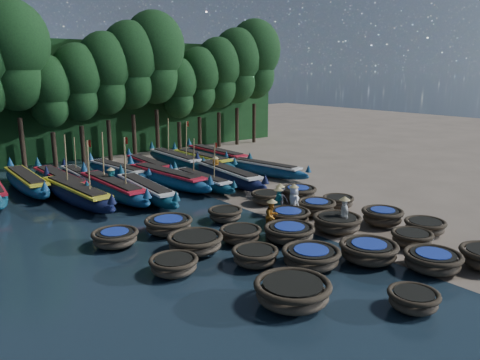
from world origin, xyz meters
TOP-DOWN VIEW (x-y plane):
  - ground at (0.00, 0.00)m, footprint 120.00×120.00m
  - foliage_wall at (0.00, 23.50)m, footprint 40.00×3.00m
  - coracle_2 at (-2.86, -10.37)m, footprint 2.03×2.03m
  - coracle_3 at (0.45, -9.16)m, footprint 2.40×2.40m
  - coracle_5 at (-5.66, -7.68)m, footprint 2.60×2.60m
  - coracle_6 at (-2.95, -5.99)m, footprint 2.35×2.35m
  - coracle_7 at (-0.73, -7.07)m, footprint 2.57×2.57m
  - coracle_8 at (2.17, -7.23)m, footprint 1.89×1.89m
  - coracle_9 at (4.06, -6.74)m, footprint 2.30×2.30m
  - coracle_10 at (-7.48, -3.15)m, footprint 2.12×2.12m
  - coracle_11 at (-4.54, -4.46)m, footprint 2.07×2.07m
  - coracle_12 at (-1.62, -3.43)m, footprint 2.46×2.46m
  - coracle_13 at (1.05, -3.95)m, footprint 2.35×2.35m
  - coracle_14 at (3.59, -4.72)m, footprint 2.42×2.42m
  - coracle_15 at (-5.65, -1.85)m, footprint 2.61×2.61m
  - coracle_16 at (-3.41, -2.14)m, footprint 2.21×2.21m
  - coracle_17 at (0.01, -1.69)m, footprint 2.27×2.27m
  - coracle_18 at (2.25, -1.55)m, footprint 2.37×2.37m
  - coracle_19 at (4.23, -1.38)m, footprint 1.77×1.77m
  - coracle_20 at (-8.00, 0.95)m, footprint 2.39×2.39m
  - coracle_21 at (-5.34, 0.90)m, footprint 2.66×2.66m
  - coracle_22 at (-2.17, 0.66)m, footprint 2.04×2.04m
  - coracle_23 at (1.60, 1.74)m, footprint 2.07×2.07m
  - coracle_24 at (3.55, 1.08)m, footprint 2.22×2.22m
  - long_boat_2 at (-6.93, 8.66)m, footprint 2.22×9.16m
  - long_boat_3 at (-4.77, 8.53)m, footprint 1.75×9.13m
  - long_boat_4 at (-3.35, 7.00)m, footprint 2.11×8.51m
  - long_boat_5 at (-0.80, 8.91)m, footprint 2.56×9.15m
  - long_boat_6 at (0.82, 7.18)m, footprint 1.46×7.44m
  - long_boat_7 at (2.78, 6.98)m, footprint 2.54×9.17m
  - long_boat_8 at (6.43, 7.33)m, footprint 2.72×7.91m
  - long_boat_10 at (-8.36, 13.58)m, footprint 1.77×9.06m
  - long_boat_11 at (-6.63, 12.31)m, footprint 1.85×9.08m
  - long_boat_12 at (-4.96, 13.29)m, footprint 1.43×7.28m
  - long_boat_13 at (-2.23, 13.37)m, footprint 2.42×7.94m
  - long_boat_14 at (0.37, 13.69)m, footprint 1.79×7.81m
  - long_boat_15 at (2.99, 14.11)m, footprint 1.90×8.86m
  - long_boat_16 at (4.59, 12.71)m, footprint 1.57×8.78m
  - long_boat_17 at (6.58, 13.45)m, footprint 1.71×9.17m
  - fisherman_0 at (1.09, -0.98)m, footprint 0.69×0.92m
  - fisherman_1 at (0.54, -0.41)m, footprint 0.52×0.56m
  - fisherman_2 at (-1.31, -1.91)m, footprint 0.76×0.60m
  - fisherman_3 at (0.92, -0.11)m, footprint 1.16×0.91m
  - fisherman_4 at (1.35, -4.09)m, footprint 0.88×1.03m
  - fisherman_5 at (-4.45, 9.34)m, footprint 1.17×1.54m
  - fisherman_6 at (2.66, 8.19)m, footprint 0.60×0.86m
  - tree_4 at (-6.80, 20.00)m, footprint 5.34×5.34m
  - tree_5 at (-4.50, 20.00)m, footprint 3.68×3.68m
  - tree_6 at (-2.20, 20.00)m, footprint 4.09×4.09m
  - tree_7 at (0.10, 20.00)m, footprint 4.51×4.51m
  - tree_8 at (2.40, 20.00)m, footprint 4.92×4.92m
  - tree_9 at (4.70, 20.00)m, footprint 5.34×5.34m
  - tree_10 at (7.00, 20.00)m, footprint 3.68×3.68m
  - tree_11 at (9.30, 20.00)m, footprint 4.09×4.09m
  - tree_12 at (11.60, 20.00)m, footprint 4.51×4.51m
  - tree_13 at (13.90, 20.00)m, footprint 4.92×4.92m
  - tree_14 at (16.20, 20.00)m, footprint 5.34×5.34m

SIDE VIEW (x-z plane):
  - ground at x=0.00m, z-range 0.00..0.00m
  - coracle_2 at x=-2.86m, z-range 0.05..0.72m
  - coracle_10 at x=-7.48m, z-range 0.05..0.72m
  - coracle_19 at x=4.23m, z-range 0.05..0.73m
  - coracle_8 at x=2.17m, z-range 0.05..0.73m
  - coracle_16 at x=-3.41m, z-range 0.05..0.74m
  - coracle_9 at x=4.06m, z-range 0.05..0.74m
  - coracle_22 at x=-2.17m, z-range 0.05..0.74m
  - coracle_11 at x=-4.54m, z-range 0.05..0.76m
  - coracle_20 at x=-8.00m, z-range 0.05..0.76m
  - coracle_23 at x=1.60m, z-range 0.05..0.77m
  - coracle_17 at x=0.01m, z-range 0.06..0.81m
  - coracle_12 at x=-1.62m, z-range 0.06..0.81m
  - coracle_21 at x=-5.34m, z-range 0.06..0.82m
  - coracle_3 at x=0.45m, z-range 0.06..0.82m
  - coracle_6 at x=-2.95m, z-range 0.06..0.83m
  - coracle_15 at x=-5.65m, z-range 0.06..0.84m
  - coracle_7 at x=-0.73m, z-range 0.06..0.87m
  - coracle_13 at x=1.05m, z-range 0.06..0.88m
  - coracle_18 at x=2.25m, z-range 0.06..0.88m
  - coracle_24 at x=3.55m, z-range 0.07..0.90m
  - coracle_5 at x=-5.66m, z-range 0.06..0.90m
  - coracle_14 at x=3.59m, z-range 0.07..0.90m
  - long_boat_12 at x=-4.96m, z-range -1.06..2.04m
  - long_boat_6 at x=0.82m, z-range -1.08..2.08m
  - long_boat_14 at x=0.37m, z-range -0.16..1.21m
  - long_boat_13 at x=-2.23m, z-range -0.17..1.24m
  - long_boat_8 at x=6.43m, z-range -0.17..1.24m
  - long_boat_4 at x=-3.35m, z-range -0.18..1.32m
  - long_boat_16 at x=4.59m, z-range -0.18..1.36m
  - long_boat_15 at x=2.99m, z-range -1.29..2.48m
  - long_boat_10 at x=-8.36m, z-range -0.19..1.40m
  - long_boat_11 at x=-6.63m, z-range -0.19..1.41m
  - long_boat_17 at x=6.58m, z-range -0.19..1.42m
  - long_boat_3 at x=-4.77m, z-range -1.32..2.56m
  - long_boat_5 at x=-0.80m, z-range -0.19..1.43m
  - long_boat_7 at x=2.78m, z-range -0.19..1.43m
  - long_boat_2 at x=-6.93m, z-range -1.33..2.57m
  - fisherman_2 at x=-1.31m, z-range -0.04..1.69m
  - fisherman_3 at x=0.92m, z-range -0.06..1.72m
  - fisherman_5 at x=-4.45m, z-range -0.06..1.76m
  - fisherman_1 at x=0.54m, z-range 0.02..1.74m
  - fisherman_6 at x=2.66m, z-range -0.04..1.82m
  - fisherman_4 at x=1.35m, z-range -0.03..1.82m
  - fisherman_0 at x=1.09m, z-range -0.04..1.86m
  - foliage_wall at x=0.00m, z-range 0.00..10.00m
  - tree_5 at x=-4.50m, z-range 1.63..10.31m
  - tree_10 at x=7.00m, z-range 1.63..10.31m
  - tree_6 at x=-2.20m, z-range 1.82..11.47m
  - tree_11 at x=9.30m, z-range 1.82..11.47m
  - tree_7 at x=0.10m, z-range 2.01..12.64m
  - tree_12 at x=11.60m, z-range 2.01..12.64m
  - tree_8 at x=2.40m, z-range 2.19..13.80m
  - tree_13 at x=13.90m, z-range 2.19..13.80m
  - tree_4 at x=-6.80m, z-range 2.38..14.96m
  - tree_9 at x=4.70m, z-range 2.38..14.96m
  - tree_14 at x=16.20m, z-range 2.38..14.96m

